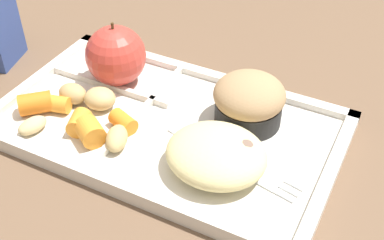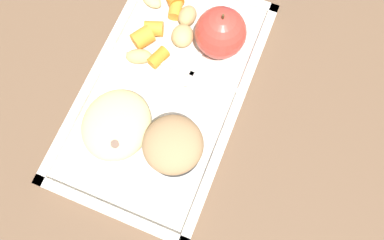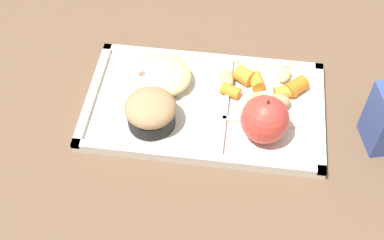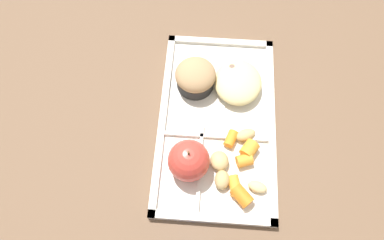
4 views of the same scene
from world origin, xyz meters
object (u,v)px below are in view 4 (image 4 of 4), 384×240
at_px(plastic_fork, 230,78).
at_px(lunch_tray, 216,122).
at_px(bran_muffin, 195,77).
at_px(green_apple, 189,161).

bearing_deg(plastic_fork, lunch_tray, 166.49).
bearing_deg(bran_muffin, green_apple, -180.00).
relative_size(lunch_tray, bran_muffin, 4.80).
bearing_deg(lunch_tray, green_apple, 153.68).
bearing_deg(bran_muffin, lunch_tray, -149.53).
height_order(lunch_tray, plastic_fork, lunch_tray).
relative_size(lunch_tray, green_apple, 4.69).
height_order(bran_muffin, plastic_fork, bran_muffin).
xyz_separation_m(bran_muffin, plastic_fork, (0.02, -0.07, -0.03)).
distance_m(lunch_tray, bran_muffin, 0.10).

